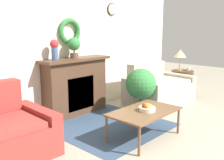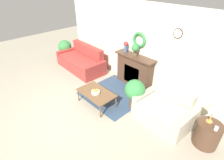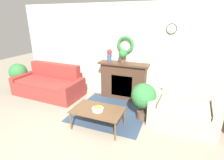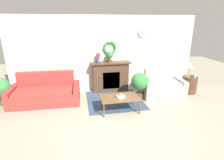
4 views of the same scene
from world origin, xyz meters
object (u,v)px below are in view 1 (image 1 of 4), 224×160
Objects in this scene: vase_on_mantel_left at (54,48)px; coffee_table at (144,113)px; side_table_by_loveseat at (182,82)px; potted_plant_floor_by_loveseat at (141,86)px; loveseat_right at (158,89)px; fruit_bowl at (147,108)px; mug at (188,69)px; table_lamp at (180,54)px; fireplace at (76,86)px; potted_plant_on_mantel at (74,46)px.

coffee_table is at bearing -76.24° from vase_on_mantel_left.
potted_plant_floor_by_loveseat reaches higher than side_table_by_loveseat.
loveseat_right is 1.95m from fruit_bowl.
mug is (0.12, -0.09, 0.34)m from side_table_by_loveseat.
table_lamp reaches higher than fruit_bowl.
potted_plant_on_mantel reaches higher than fireplace.
loveseat_right is at bearing 11.59° from potted_plant_floor_by_loveseat.
mug is 2.09m from potted_plant_floor_by_loveseat.
side_table_by_loveseat is (2.77, -0.77, -0.25)m from fireplace.
fireplace is 3.01m from mug.
loveseat_right reaches higher than side_table_by_loveseat.
fireplace is 5.77× the size of fruit_bowl.
mug is 0.24× the size of vase_on_mantel_left.
potted_plant_on_mantel is (-2.79, 0.76, 1.02)m from side_table_by_loveseat.
side_table_by_loveseat is at bearing -15.56° from fireplace.
fireplace is 2.40× the size of side_table_by_loveseat.
loveseat_right is 1.08m from side_table_by_loveseat.
side_table_by_loveseat reaches higher than coffee_table.
vase_on_mantel_left reaches higher than loveseat_right.
fruit_bowl reaches higher than coffee_table.
table_lamp reaches higher than side_table_by_loveseat.
fruit_bowl is at bearing -76.13° from vase_on_mantel_left.
potted_plant_floor_by_loveseat reaches higher than coffee_table.
mug is (0.19, -0.15, -0.37)m from table_lamp.
vase_on_mantel_left is at bearing 103.87° from fruit_bowl.
fireplace is at bearing -0.71° from vase_on_mantel_left.
potted_plant_on_mantel is 1.46m from potted_plant_floor_by_loveseat.
table_lamp is at bearing -14.87° from fireplace.
vase_on_mantel_left reaches higher than side_table_by_loveseat.
fruit_bowl is at bearing -147.88° from loveseat_right.
potted_plant_floor_by_loveseat is (-1.96, -0.18, 0.27)m from side_table_by_loveseat.
vase_on_mantel_left reaches higher than potted_plant_floor_by_loveseat.
vase_on_mantel_left reaches higher than coffee_table.
loveseat_right is at bearing -177.17° from table_lamp.
table_lamp is at bearing 19.46° from fruit_bowl.
fruit_bowl is 0.48× the size of table_lamp.
fruit_bowl is 1.92m from vase_on_mantel_left.
potted_plant_on_mantel is (-2.72, 0.70, 0.30)m from table_lamp.
fruit_bowl is 2.94m from table_lamp.
loveseat_right is 1.34× the size of coffee_table.
potted_plant_on_mantel is (-2.91, 0.85, 0.68)m from mug.
fruit_bowl is 1.11m from potted_plant_floor_by_loveseat.
loveseat_right is at bearing 28.03° from fruit_bowl.
potted_plant_on_mantel reaches higher than table_lamp.
potted_plant_on_mantel is (0.01, 1.63, 0.92)m from coffee_table.
side_table_by_loveseat is at bearing -38.66° from table_lamp.
fruit_bowl is 2.94m from side_table_by_loveseat.
vase_on_mantel_left is at bearing 165.37° from mug.
table_lamp is at bearing 6.93° from loveseat_right.
coffee_table is 1.92m from vase_on_mantel_left.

